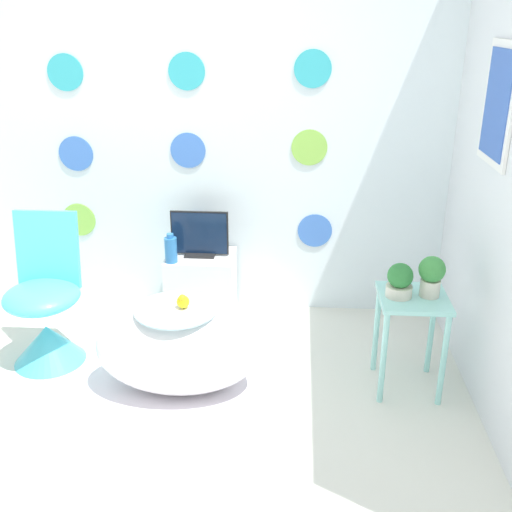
{
  "coord_description": "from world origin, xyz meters",
  "views": [
    {
      "loc": [
        0.7,
        -2.11,
        1.96
      ],
      "look_at": [
        0.49,
        0.85,
        0.76
      ],
      "focal_mm": 42.0,
      "sensor_mm": 36.0,
      "label": 1
    }
  ],
  "objects_px": {
    "tv": "(200,236)",
    "potted_plant_left": "(400,281)",
    "bathtub": "(178,347)",
    "vase": "(171,249)",
    "potted_plant_right": "(431,274)",
    "chair": "(46,318)"
  },
  "relations": [
    {
      "from": "chair",
      "to": "tv",
      "type": "bearing_deg",
      "value": 35.97
    },
    {
      "from": "bathtub",
      "to": "tv",
      "type": "height_order",
      "value": "tv"
    },
    {
      "from": "potted_plant_left",
      "to": "bathtub",
      "type": "bearing_deg",
      "value": -175.51
    },
    {
      "from": "vase",
      "to": "bathtub",
      "type": "bearing_deg",
      "value": -76.45
    },
    {
      "from": "potted_plant_left",
      "to": "vase",
      "type": "bearing_deg",
      "value": 155.61
    },
    {
      "from": "bathtub",
      "to": "vase",
      "type": "height_order",
      "value": "vase"
    },
    {
      "from": "potted_plant_right",
      "to": "tv",
      "type": "bearing_deg",
      "value": 151.67
    },
    {
      "from": "potted_plant_left",
      "to": "potted_plant_right",
      "type": "bearing_deg",
      "value": 5.05
    },
    {
      "from": "bathtub",
      "to": "chair",
      "type": "xyz_separation_m",
      "value": [
        -0.84,
        0.23,
        0.03
      ]
    },
    {
      "from": "bathtub",
      "to": "potted_plant_left",
      "type": "height_order",
      "value": "potted_plant_left"
    },
    {
      "from": "bathtub",
      "to": "tv",
      "type": "relative_size",
      "value": 2.41
    },
    {
      "from": "chair",
      "to": "tv",
      "type": "distance_m",
      "value": 1.08
    },
    {
      "from": "vase",
      "to": "potted_plant_right",
      "type": "relative_size",
      "value": 0.87
    },
    {
      "from": "potted_plant_right",
      "to": "vase",
      "type": "bearing_deg",
      "value": 158.44
    },
    {
      "from": "tv",
      "to": "potted_plant_left",
      "type": "relative_size",
      "value": 2.04
    },
    {
      "from": "tv",
      "to": "potted_plant_right",
      "type": "xyz_separation_m",
      "value": [
        1.35,
        -0.73,
        0.09
      ]
    },
    {
      "from": "bathtub",
      "to": "chair",
      "type": "height_order",
      "value": "chair"
    },
    {
      "from": "bathtub",
      "to": "tv",
      "type": "xyz_separation_m",
      "value": [
        -0.0,
        0.84,
        0.35
      ]
    },
    {
      "from": "chair",
      "to": "tv",
      "type": "xyz_separation_m",
      "value": [
        0.84,
        0.61,
        0.32
      ]
    },
    {
      "from": "bathtub",
      "to": "vase",
      "type": "distance_m",
      "value": 0.79
    },
    {
      "from": "tv",
      "to": "potted_plant_right",
      "type": "distance_m",
      "value": 1.54
    },
    {
      "from": "bathtub",
      "to": "potted_plant_right",
      "type": "distance_m",
      "value": 1.42
    }
  ]
}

